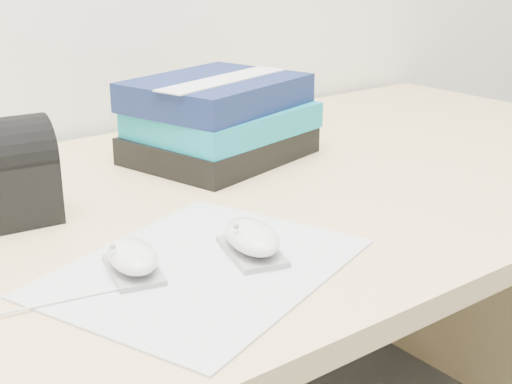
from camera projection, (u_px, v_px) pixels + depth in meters
desk at (231, 306)px, 1.19m from camera, size 1.60×0.80×0.73m
mousepad at (203, 267)px, 0.79m from camera, size 0.40×0.36×0.00m
mouse_rear at (133, 258)px, 0.77m from camera, size 0.07×0.10×0.04m
mouse_front at (252, 239)px, 0.81m from camera, size 0.08×0.11×0.04m
usb_cable at (33, 307)px, 0.70m from camera, size 0.22×0.04×0.00m
book_stack at (219, 119)px, 1.17m from camera, size 0.32×0.28×0.14m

